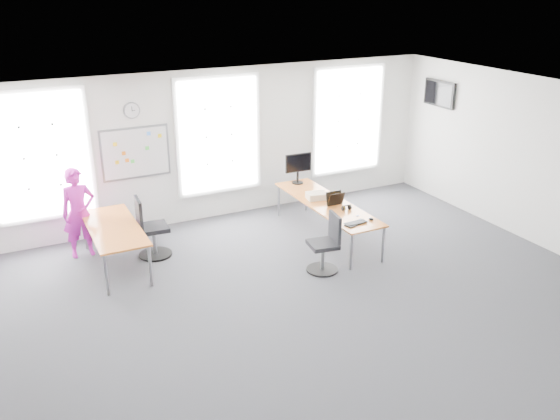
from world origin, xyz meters
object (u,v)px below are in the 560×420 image
person (79,213)px  desk_left (114,230)px  chair_left (150,231)px  monitor (298,166)px  headphones (346,208)px  chair_right (326,246)px  keyboard (356,223)px  desk_right (327,205)px

person → desk_left: bearing=-62.6°
chair_left → monitor: monitor is taller
person → headphones: (4.36, -1.73, -0.06)m
chair_right → monitor: 2.59m
desk_left → chair_right: bearing=-28.8°
keyboard → chair_right: bearing=172.3°
desk_left → keyboard: 4.07m
chair_left → person: (-1.07, 0.58, 0.32)m
desk_right → person: bearing=163.7°
chair_right → monitor: size_ratio=1.60×
chair_right → person: person is taller
keyboard → monitor: 2.35m
headphones → monitor: 1.73m
headphones → chair_left: bearing=165.0°
chair_left → monitor: (3.22, 0.55, 0.59)m
person → keyboard: (4.16, -2.34, -0.10)m
desk_right → keyboard: 1.11m
desk_right → chair_left: chair_left is taller
monitor → headphones: bearing=-84.8°
keyboard → monitor: size_ratio=0.69×
person → keyboard: 4.78m
desk_left → chair_right: 3.55m
keyboard → headphones: headphones is taller
keyboard → monitor: bearing=71.8°
person → chair_left: bearing=-32.4°
person → headphones: person is taller
person → headphones: 4.69m
desk_left → chair_left: 0.67m
keyboard → headphones: bearing=56.8°
chair_right → headphones: bearing=138.8°
monitor → desk_right: bearing=-89.2°
monitor → chair_left: bearing=-167.8°
chair_left → headphones: size_ratio=6.32×
desk_left → monitor: (3.85, 0.69, 0.40)m
person → monitor: person is taller
headphones → monitor: (-0.08, 1.70, 0.33)m
desk_left → keyboard: (3.73, -1.63, 0.03)m
chair_left → monitor: bearing=-76.4°
person → chair_right: bearing=-38.3°
desk_right → headphones: headphones is taller
headphones → keyboard: bearing=-103.8°
desk_left → keyboard: bearing=-23.6°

